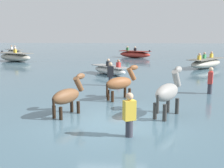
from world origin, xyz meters
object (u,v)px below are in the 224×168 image
at_px(horse_flank_grey, 168,93).
at_px(boat_far_offshore, 135,54).
at_px(boat_mid_channel, 15,57).
at_px(person_wading_close, 210,84).
at_px(boat_distant_west, 110,70).
at_px(horse_lead_chestnut, 120,84).
at_px(person_wading_mid, 110,77).
at_px(boat_near_port, 206,63).
at_px(person_onlooker_left, 129,120).
at_px(boat_distant_east, 15,52).
at_px(horse_trailing_bay, 68,97).

height_order(horse_flank_grey, boat_far_offshore, horse_flank_grey).
distance_m(boat_mid_channel, person_wading_close, 19.02).
bearing_deg(boat_distant_west, horse_lead_chestnut, -82.76).
xyz_separation_m(boat_distant_west, person_wading_mid, (0.27, -3.78, 0.16)).
bearing_deg(horse_flank_grey, boat_near_port, 69.84).
relative_size(boat_distant_west, person_wading_mid, 1.74).
relative_size(boat_near_port, person_onlooker_left, 2.25).
height_order(boat_distant_west, person_onlooker_left, person_onlooker_left).
relative_size(boat_far_offshore, boat_distant_east, 1.23).
bearing_deg(horse_flank_grey, person_wading_close, 55.86).
bearing_deg(horse_trailing_bay, horse_lead_chestnut, 53.79).
height_order(horse_trailing_bay, person_wading_mid, horse_trailing_bay).
xyz_separation_m(horse_lead_chestnut, boat_mid_channel, (-10.02, 14.14, -0.26)).
bearing_deg(boat_distant_west, boat_near_port, 26.78).
relative_size(horse_trailing_bay, boat_mid_channel, 0.46).
distance_m(boat_near_port, person_wading_mid, 10.03).
xyz_separation_m(horse_trailing_bay, person_wading_close, (5.71, 3.62, -0.17)).
bearing_deg(boat_distant_west, boat_mid_channel, 141.11).
bearing_deg(horse_trailing_bay, boat_mid_channel, 116.77).
bearing_deg(boat_near_port, horse_trailing_bay, -122.09).
bearing_deg(boat_mid_channel, horse_flank_grey, -54.55).
height_order(horse_flank_grey, boat_distant_west, horse_flank_grey).
relative_size(horse_lead_chestnut, boat_near_port, 0.49).
bearing_deg(boat_distant_east, person_wading_close, -50.11).
height_order(boat_mid_channel, person_wading_close, boat_mid_channel).
distance_m(boat_far_offshore, person_onlooker_left, 22.53).
bearing_deg(boat_far_offshore, boat_mid_channel, -159.27).
distance_m(horse_flank_grey, boat_near_port, 13.38).
xyz_separation_m(boat_mid_channel, person_onlooker_left, (10.36, -18.33, 0.06)).
bearing_deg(person_wading_close, boat_near_port, 76.13).
xyz_separation_m(boat_near_port, person_wading_mid, (-6.82, -7.36, 0.08)).
bearing_deg(boat_near_port, horse_flank_grey, -110.16).
xyz_separation_m(horse_lead_chestnut, boat_near_port, (6.24, 10.34, -0.28)).
relative_size(horse_flank_grey, boat_distant_west, 0.71).
bearing_deg(person_wading_close, horse_flank_grey, -124.14).
relative_size(boat_distant_west, person_onlooker_left, 1.74).
distance_m(horse_flank_grey, person_wading_mid, 5.65).
height_order(horse_lead_chestnut, boat_mid_channel, horse_lead_chestnut).
height_order(horse_trailing_bay, person_onlooker_left, horse_trailing_bay).
distance_m(boat_near_port, person_onlooker_left, 15.67).
bearing_deg(horse_flank_grey, boat_distant_west, 105.50).
relative_size(boat_distant_east, person_wading_close, 1.78).
distance_m(boat_far_offshore, boat_distant_east, 14.59).
height_order(horse_trailing_bay, boat_near_port, horse_trailing_bay).
relative_size(boat_near_port, boat_far_offshore, 1.03).
relative_size(boat_distant_east, person_onlooker_left, 1.78).
height_order(boat_distant_west, boat_mid_channel, boat_mid_channel).
bearing_deg(person_onlooker_left, person_wading_mid, 97.39).
height_order(boat_mid_channel, person_onlooker_left, boat_mid_channel).
relative_size(horse_lead_chestnut, horse_trailing_bay, 1.02).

